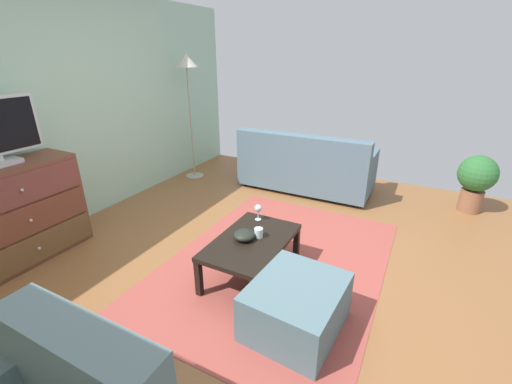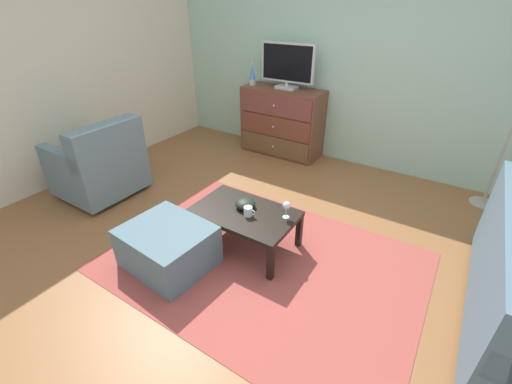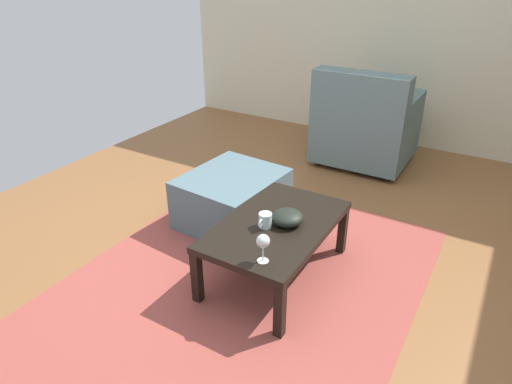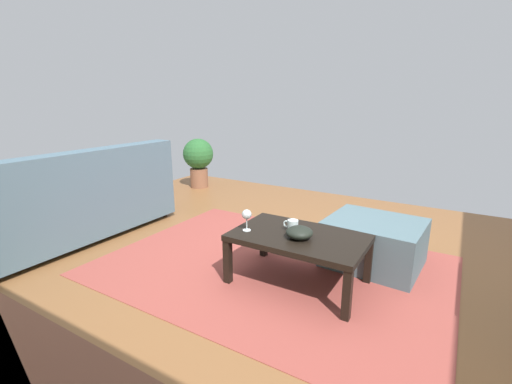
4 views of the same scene
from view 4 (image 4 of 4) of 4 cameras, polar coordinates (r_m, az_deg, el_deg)
name	(u,v)px [view 4 (image 4 of 4)]	position (r m, az deg, el deg)	size (l,w,h in m)	color
ground_plane	(283,287)	(2.61, 4.37, -15.16)	(5.99, 5.10, 0.05)	brown
area_rug	(272,266)	(2.84, 2.55, -11.89)	(2.60, 1.90, 0.01)	#A4483F
coffee_table	(299,241)	(2.49, 7.01, -7.87)	(0.92, 0.58, 0.37)	black
wine_glass	(247,215)	(2.49, -1.53, -3.78)	(0.07, 0.07, 0.16)	silver
mug	(292,226)	(2.52, 5.95, -5.47)	(0.11, 0.08, 0.08)	silver
bowl_decorative	(299,232)	(2.40, 7.07, -6.56)	(0.18, 0.18, 0.08)	black
couch_large	(76,203)	(3.70, -27.25, -1.66)	(0.85, 1.84, 0.85)	#332319
ottoman	(374,243)	(2.94, 18.65, -7.81)	(0.70, 0.60, 0.37)	slate
potted_plant	(198,158)	(5.23, -9.37, 5.46)	(0.44, 0.44, 0.72)	brown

